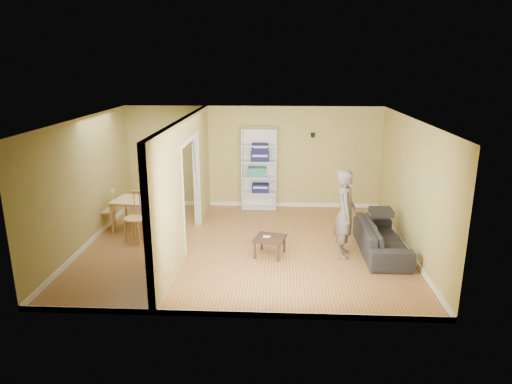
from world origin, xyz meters
The scene contains 16 objects.
room_shell centered at (0.00, 0.00, 1.30)m, with size 6.50×6.50×6.50m.
partition centered at (-1.20, 0.00, 1.30)m, with size 0.22×5.50×2.60m, color tan, non-canonical shape.
wall_speaker centered at (1.50, 2.69, 1.90)m, with size 0.10×0.10×0.10m, color black.
sofa centered at (2.70, -0.20, 0.39)m, with size 0.87×2.03×0.77m, color black.
person centered at (1.94, -0.38, 1.01)m, with size 0.58×0.74×2.03m, color slate.
bookshelf centered at (0.16, 2.61, 1.04)m, with size 0.87×0.38×2.08m.
paper_box_navy_a centered at (0.20, 2.56, 0.55)m, with size 0.43×0.28×0.22m, color navy.
paper_box_teal centered at (0.11, 2.56, 0.96)m, with size 0.46×0.30×0.24m, color #1D6952.
paper_box_navy_b centered at (0.19, 2.56, 1.37)m, with size 0.45×0.29×0.23m, color navy.
paper_box_navy_c centered at (0.19, 2.56, 1.57)m, with size 0.41×0.27×0.21m, color navy.
coffee_table centered at (0.50, -0.45, 0.32)m, with size 0.56×0.56×0.37m.
game_controller centered at (0.44, -0.44, 0.39)m, with size 0.14×0.04×0.03m, color white.
dining_table centered at (-2.42, 0.82, 0.63)m, with size 1.13×0.75×0.71m.
chair_left centered at (-3.19, 0.85, 0.45)m, with size 0.42×0.42×0.91m, color tan, non-canonical shape.
chair_near centered at (-2.32, 0.17, 0.53)m, with size 0.48×0.48×1.05m, color tan, non-canonical shape.
chair_far centered at (-2.39, 1.45, 0.48)m, with size 0.44×0.44×0.97m, color tan, non-canonical shape.
Camera 1 is at (0.64, -8.71, 3.63)m, focal length 32.00 mm.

